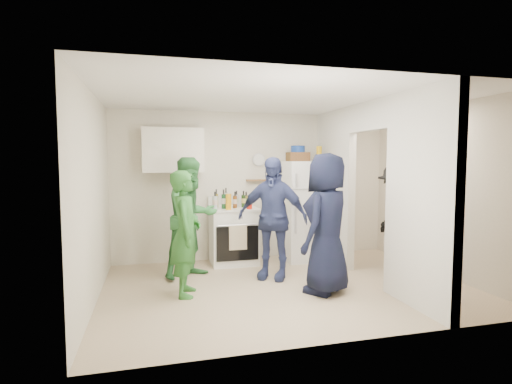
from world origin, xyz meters
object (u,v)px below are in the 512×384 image
person_green_left (186,233)px  fridge (304,211)px  person_nook (397,219)px  person_navy (327,223)px  blue_bowl (298,149)px  person_denim (272,218)px  yellow_cup_stack_top (319,154)px  stove (234,236)px  person_green_center (192,217)px  wicker_basket (298,157)px

person_green_left → fridge: bearing=-48.7°
fridge → person_nook: 1.53m
person_navy → blue_bowl: bearing=-138.6°
person_denim → person_green_left: bearing=-128.2°
yellow_cup_stack_top → person_nook: size_ratio=0.15×
yellow_cup_stack_top → person_denim: size_ratio=0.14×
stove → blue_bowl: 1.81m
person_green_center → person_denim: person_denim is taller
yellow_cup_stack_top → person_denim: 1.63m
person_green_left → blue_bowl: bearing=-46.5°
person_nook → blue_bowl: bearing=-122.4°
wicker_basket → person_green_left: wicker_basket is taller
yellow_cup_stack_top → person_navy: yellow_cup_stack_top is taller
person_green_left → person_green_center: (0.15, 0.78, 0.08)m
fridge → person_green_left: 2.48m
fridge → wicker_basket: wicker_basket is taller
person_green_left → person_navy: bearing=-92.3°
person_green_left → person_nook: person_nook is taller
wicker_basket → person_green_left: bearing=-145.3°
blue_bowl → person_navy: blue_bowl is taller
wicker_basket → person_green_left: 2.61m
wicker_basket → person_green_center: bearing=-162.0°
stove → person_green_left: person_green_left is taller
stove → person_denim: bearing=-68.3°
yellow_cup_stack_top → person_green_center: yellow_cup_stack_top is taller
fridge → person_navy: bearing=-101.7°
person_denim → person_navy: 0.91m
wicker_basket → yellow_cup_stack_top: bearing=-25.1°
wicker_basket → person_denim: (-0.74, -0.96, -0.88)m
wicker_basket → person_denim: wicker_basket is taller
fridge → person_green_center: 2.02m
wicker_basket → stove: bearing=-179.0°
stove → fridge: fridge is taller
fridge → person_nook: bearing=-46.7°
fridge → blue_bowl: (-0.10, 0.05, 1.04)m
fridge → person_green_left: fridge is taller
fridge → person_green_center: person_green_center is taller
person_nook → fridge: bearing=-123.7°
fridge → wicker_basket: (-0.10, 0.05, 0.91)m
stove → fridge: bearing=-1.4°
stove → blue_bowl: blue_bowl is taller
wicker_basket → yellow_cup_stack_top: yellow_cup_stack_top is taller
blue_bowl → yellow_cup_stack_top: (0.32, -0.15, -0.08)m
person_green_center → person_navy: bearing=-63.7°
person_denim → person_navy: size_ratio=0.98×
stove → yellow_cup_stack_top: bearing=-5.2°
fridge → person_nook: fridge is taller
yellow_cup_stack_top → person_navy: size_ratio=0.14×
person_nook → wicker_basket: bearing=-122.4°
person_green_left → person_navy: size_ratio=0.88×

